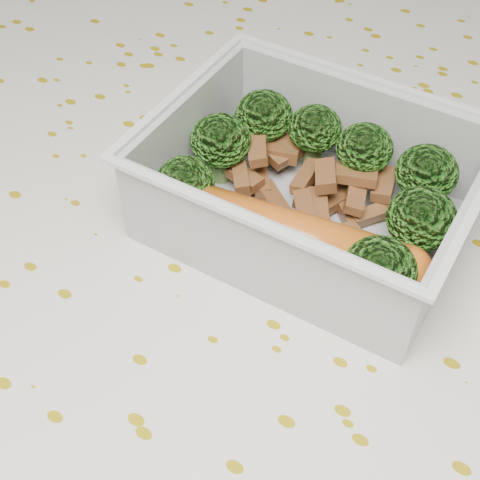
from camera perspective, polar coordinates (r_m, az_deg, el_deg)
The scene contains 6 objects.
dining_table at distance 0.49m, azimuth 0.09°, elevation -8.32°, with size 1.40×0.90×0.75m.
tablecloth at distance 0.45m, azimuth 0.10°, elevation -4.71°, with size 1.46×0.96×0.19m.
lunch_container at distance 0.42m, azimuth 6.03°, elevation 3.74°, with size 0.20×0.16×0.07m.
broccoli_florets at distance 0.42m, azimuth 7.14°, elevation 5.58°, with size 0.18×0.13×0.05m.
meat_pile at distance 0.44m, azimuth 5.86°, elevation 4.86°, with size 0.11×0.08×0.03m.
sausage at distance 0.39m, azimuth 3.99°, elevation 0.47°, with size 0.17×0.05×0.03m.
Camera 1 is at (0.14, -0.23, 1.07)m, focal length 50.00 mm.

